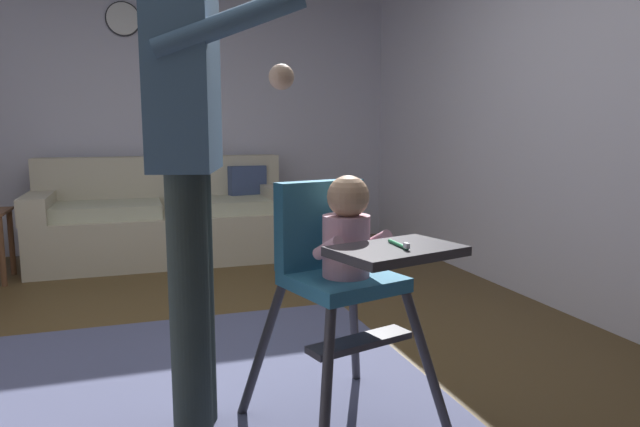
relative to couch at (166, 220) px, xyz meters
name	(u,v)px	position (x,y,z in m)	size (l,w,h in m)	color
ground	(225,380)	(0.11, -2.43, -0.38)	(5.76, 7.44, 0.10)	brown
wall_far	(172,112)	(0.11, 0.52, 0.93)	(4.96, 0.06, 2.51)	silver
wall_right	(567,102)	(2.22, -2.13, 0.93)	(0.06, 6.44, 2.51)	silver
couch	(166,220)	(0.00, 0.00, 0.00)	(2.10, 0.86, 0.86)	#BFB69C
high_chair	(343,256)	(0.46, -3.05, 0.32)	(0.73, 0.82, 0.94)	#343238
adult_standing	(189,160)	(-0.06, -2.92, 0.66)	(0.50, 0.58, 1.74)	#27312E
wall_clock	(123,19)	(-0.27, 0.48, 1.72)	(0.30, 0.04, 0.30)	white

